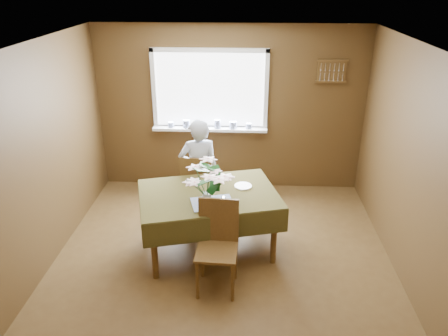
# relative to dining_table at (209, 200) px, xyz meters

# --- Properties ---
(floor) EXTENTS (4.50, 4.50, 0.00)m
(floor) POSITION_rel_dining_table_xyz_m (0.18, -0.43, -0.68)
(floor) COLOR #52391C
(floor) RESTS_ON ground
(ceiling) EXTENTS (4.50, 4.50, 0.00)m
(ceiling) POSITION_rel_dining_table_xyz_m (0.18, -0.43, 1.82)
(ceiling) COLOR white
(ceiling) RESTS_ON wall_back
(wall_back) EXTENTS (4.00, 0.00, 4.00)m
(wall_back) POSITION_rel_dining_table_xyz_m (0.18, 1.82, 0.57)
(wall_back) COLOR brown
(wall_back) RESTS_ON floor
(wall_left) EXTENTS (0.00, 4.50, 4.50)m
(wall_left) POSITION_rel_dining_table_xyz_m (-1.82, -0.43, 0.57)
(wall_left) COLOR brown
(wall_left) RESTS_ON floor
(wall_right) EXTENTS (0.00, 4.50, 4.50)m
(wall_right) POSITION_rel_dining_table_xyz_m (2.18, -0.43, 0.57)
(wall_right) COLOR brown
(wall_right) RESTS_ON floor
(window_assembly) EXTENTS (1.72, 0.20, 1.22)m
(window_assembly) POSITION_rel_dining_table_xyz_m (-0.12, 1.76, 0.67)
(window_assembly) COLOR white
(window_assembly) RESTS_ON wall_back
(spoon_rack) EXTENTS (0.44, 0.05, 0.33)m
(spoon_rack) POSITION_rel_dining_table_xyz_m (1.63, 1.78, 1.17)
(spoon_rack) COLOR brown
(spoon_rack) RESTS_ON wall_back
(dining_table) EXTENTS (1.83, 1.47, 0.78)m
(dining_table) POSITION_rel_dining_table_xyz_m (0.00, 0.00, 0.00)
(dining_table) COLOR brown
(dining_table) RESTS_ON floor
(chair_far) EXTENTS (0.43, 0.43, 0.96)m
(chair_far) POSITION_rel_dining_table_xyz_m (-0.21, 0.71, -0.16)
(chair_far) COLOR brown
(chair_far) RESTS_ON floor
(chair_near) EXTENTS (0.45, 0.45, 0.99)m
(chair_near) POSITION_rel_dining_table_xyz_m (0.15, -0.65, -0.14)
(chair_near) COLOR brown
(chair_near) RESTS_ON floor
(seated_woman) EXTENTS (0.60, 0.48, 1.45)m
(seated_woman) POSITION_rel_dining_table_xyz_m (-0.19, 0.71, 0.04)
(seated_woman) COLOR white
(seated_woman) RESTS_ON floor
(flower_bouquet) EXTENTS (0.51, 0.51, 0.44)m
(flower_bouquet) POSITION_rel_dining_table_xyz_m (0.00, -0.24, 0.38)
(flower_bouquet) COLOR white
(flower_bouquet) RESTS_ON dining_table
(side_plate) EXTENTS (0.21, 0.21, 0.01)m
(side_plate) POSITION_rel_dining_table_xyz_m (0.40, 0.19, 0.10)
(side_plate) COLOR white
(side_plate) RESTS_ON dining_table
(table_knife) EXTENTS (0.03, 0.22, 0.00)m
(table_knife) POSITION_rel_dining_table_xyz_m (0.19, -0.20, 0.10)
(table_knife) COLOR silver
(table_knife) RESTS_ON dining_table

